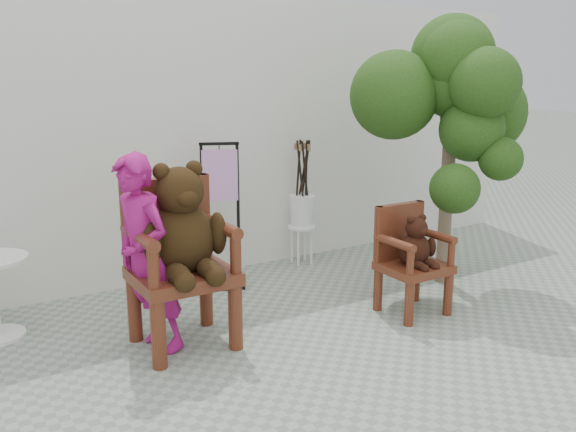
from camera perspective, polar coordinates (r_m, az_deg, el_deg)
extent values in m
plane|color=gray|center=(4.86, 5.54, -13.61)|extent=(60.00, 60.00, 0.00)
cube|color=silver|center=(7.09, -9.49, 7.46)|extent=(9.00, 1.00, 3.00)
cylinder|color=#4A1E0F|center=(4.77, -12.02, -10.80)|extent=(0.12, 0.12, 0.54)
cylinder|color=#4A1E0F|center=(5.28, -14.17, -8.50)|extent=(0.12, 0.12, 0.54)
cylinder|color=#4A1E0F|center=(4.99, -4.94, -9.41)|extent=(0.12, 0.12, 0.54)
cylinder|color=#4A1E0F|center=(5.48, -7.68, -7.37)|extent=(0.12, 0.12, 0.54)
cube|color=#4A1E0F|center=(5.01, -9.83, -5.55)|extent=(0.78, 0.71, 0.10)
cube|color=#4A1E0F|center=(5.17, -11.25, -0.32)|extent=(0.74, 0.10, 0.71)
cylinder|color=#4A1E0F|center=(5.07, -14.81, -0.78)|extent=(0.10, 0.10, 0.71)
cylinder|color=#4A1E0F|center=(4.57, -12.49, -4.68)|extent=(0.09, 0.09, 0.32)
cylinder|color=#4A1E0F|center=(4.79, -13.73, -1.90)|extent=(0.10, 0.67, 0.10)
cylinder|color=#4A1E0F|center=(5.29, -7.85, 0.12)|extent=(0.10, 0.10, 0.71)
cylinder|color=#4A1E0F|center=(4.82, -4.92, -3.49)|extent=(0.09, 0.09, 0.32)
cylinder|color=#4A1E0F|center=(5.03, -6.44, -0.90)|extent=(0.10, 0.67, 0.10)
ellipsoid|color=black|center=(4.95, -10.08, -2.19)|extent=(0.58, 0.49, 0.61)
sphere|color=black|center=(4.83, -10.15, 2.31)|extent=(0.39, 0.39, 0.39)
ellipsoid|color=black|center=(4.70, -9.44, 1.67)|extent=(0.17, 0.14, 0.14)
sphere|color=black|center=(4.77, -11.78, 4.09)|extent=(0.13, 0.13, 0.13)
sphere|color=black|center=(4.86, -8.79, 4.39)|extent=(0.13, 0.13, 0.13)
ellipsoid|color=black|center=(4.73, -12.64, -2.47)|extent=(0.13, 0.19, 0.35)
ellipsoid|color=black|center=(4.73, -10.24, -5.42)|extent=(0.17, 0.34, 0.17)
sphere|color=black|center=(4.62, -9.62, -6.12)|extent=(0.16, 0.16, 0.16)
ellipsoid|color=black|center=(4.93, -6.60, -1.61)|extent=(0.13, 0.19, 0.35)
ellipsoid|color=black|center=(4.82, -7.46, -4.97)|extent=(0.17, 0.34, 0.17)
sphere|color=black|center=(4.71, -6.78, -5.63)|extent=(0.16, 0.16, 0.16)
cylinder|color=#4A1E0F|center=(5.54, 11.27, -8.09)|extent=(0.09, 0.09, 0.40)
cylinder|color=#4A1E0F|center=(5.84, 8.41, -6.84)|extent=(0.09, 0.09, 0.40)
cylinder|color=#4A1E0F|center=(5.85, 14.75, -7.09)|extent=(0.09, 0.09, 0.40)
cylinder|color=#4A1E0F|center=(6.14, 11.86, -5.97)|extent=(0.09, 0.09, 0.40)
cube|color=#4A1E0F|center=(5.76, 11.69, -4.75)|extent=(0.57, 0.53, 0.08)
cube|color=#4A1E0F|center=(5.84, 10.34, -1.38)|extent=(0.54, 0.08, 0.53)
cylinder|color=#4A1E0F|center=(5.68, 8.46, -1.71)|extent=(0.08, 0.08, 0.53)
cylinder|color=#4A1E0F|center=(5.40, 11.39, -4.19)|extent=(0.07, 0.07, 0.24)
cylinder|color=#4A1E0F|center=(5.52, 9.94, -2.46)|extent=(0.08, 0.50, 0.08)
cylinder|color=#4A1E0F|center=(6.00, 12.11, -1.06)|extent=(0.08, 0.08, 0.53)
cylinder|color=#4A1E0F|center=(5.74, 15.05, -3.35)|extent=(0.07, 0.07, 0.24)
cylinder|color=#4A1E0F|center=(5.85, 13.60, -1.74)|extent=(0.08, 0.50, 0.08)
ellipsoid|color=black|center=(5.72, 11.73, -3.13)|extent=(0.31, 0.26, 0.32)
sphere|color=black|center=(5.65, 11.94, -1.11)|extent=(0.20, 0.20, 0.20)
ellipsoid|color=black|center=(5.60, 12.50, -1.44)|extent=(0.09, 0.07, 0.07)
sphere|color=black|center=(5.59, 11.41, -0.34)|extent=(0.07, 0.07, 0.07)
sphere|color=black|center=(5.68, 12.47, -0.16)|extent=(0.07, 0.07, 0.07)
ellipsoid|color=black|center=(5.57, 11.11, -3.30)|extent=(0.07, 0.10, 0.18)
ellipsoid|color=black|center=(5.61, 12.14, -4.59)|extent=(0.09, 0.18, 0.09)
sphere|color=black|center=(5.56, 12.64, -4.87)|extent=(0.09, 0.09, 0.09)
ellipsoid|color=black|center=(5.76, 13.25, -2.84)|extent=(0.07, 0.10, 0.18)
ellipsoid|color=black|center=(5.70, 13.12, -4.36)|extent=(0.09, 0.18, 0.09)
sphere|color=black|center=(5.65, 13.61, -4.63)|extent=(0.09, 0.09, 0.09)
imported|color=#9C1367|center=(4.87, -13.01, -3.62)|extent=(0.53, 0.67, 1.61)
cube|color=black|center=(6.31, -7.94, -0.10)|extent=(0.04, 0.04, 1.50)
cube|color=black|center=(6.32, -4.67, 0.02)|extent=(0.04, 0.04, 1.50)
cube|color=black|center=(6.18, -6.48, 6.74)|extent=(0.38, 0.18, 0.03)
cube|color=black|center=(6.51, -6.14, -6.22)|extent=(0.55, 0.49, 0.06)
cube|color=#CD8FD0|center=(6.22, -6.40, 3.80)|extent=(0.35, 0.17, 0.52)
cylinder|color=black|center=(6.19, -6.47, 6.46)|extent=(0.01, 0.01, 0.08)
cylinder|color=white|center=(7.11, 1.28, -1.03)|extent=(0.32, 0.32, 0.03)
cylinder|color=white|center=(7.28, 1.48, -2.48)|extent=(0.03, 0.03, 0.44)
cylinder|color=white|center=(7.19, 0.34, -2.67)|extent=(0.03, 0.03, 0.44)
cylinder|color=white|center=(7.05, 1.07, -3.00)|extent=(0.03, 0.03, 0.44)
cylinder|color=white|center=(7.14, 2.22, -2.80)|extent=(0.03, 0.03, 0.44)
cylinder|color=black|center=(7.01, 0.95, 3.90)|extent=(0.11, 0.07, 0.80)
cylinder|color=brown|center=(6.98, 0.69, 6.52)|extent=(0.04, 0.04, 0.08)
cylinder|color=black|center=(6.93, 1.20, 3.80)|extent=(0.08, 0.09, 0.80)
cylinder|color=brown|center=(6.86, 1.14, 6.40)|extent=(0.04, 0.04, 0.08)
cylinder|color=black|center=(7.03, 1.42, 3.93)|extent=(0.11, 0.13, 0.79)
cylinder|color=brown|center=(7.03, 1.55, 6.57)|extent=(0.04, 0.04, 0.08)
cylinder|color=black|center=(6.95, 1.63, 3.82)|extent=(0.14, 0.07, 0.79)
cylinder|color=brown|center=(6.88, 1.97, 6.41)|extent=(0.05, 0.04, 0.08)
cylinder|color=black|center=(7.02, 1.60, 3.91)|extent=(0.05, 0.16, 0.79)
cylinder|color=brown|center=(7.01, 1.91, 6.54)|extent=(0.04, 0.05, 0.08)
cylinder|color=black|center=(6.99, 1.72, 3.87)|extent=(0.06, 0.09, 0.80)
cylinder|color=brown|center=(6.95, 1.98, 6.48)|extent=(0.04, 0.04, 0.07)
cylinder|color=brown|center=(6.54, 14.73, 4.12)|extent=(0.14, 0.14, 2.41)
sphere|color=black|center=(6.58, 15.16, 14.21)|extent=(0.85, 0.85, 0.85)
sphere|color=black|center=(6.39, 9.88, 11.08)|extent=(0.90, 0.90, 0.90)
sphere|color=black|center=(6.37, 16.81, 7.76)|extent=(0.64, 0.64, 0.64)
sphere|color=black|center=(6.79, 17.81, 9.23)|extent=(0.89, 0.89, 0.89)
sphere|color=black|center=(6.44, 15.51, 14.05)|extent=(0.76, 0.76, 0.76)
sphere|color=black|center=(6.22, 17.94, 11.75)|extent=(0.69, 0.69, 0.69)
sphere|color=black|center=(6.52, 15.21, 12.08)|extent=(0.74, 0.74, 0.74)
sphere|color=black|center=(6.02, 15.33, 2.49)|extent=(0.48, 0.48, 0.48)
sphere|color=black|center=(6.31, 19.28, 5.07)|extent=(0.43, 0.43, 0.43)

